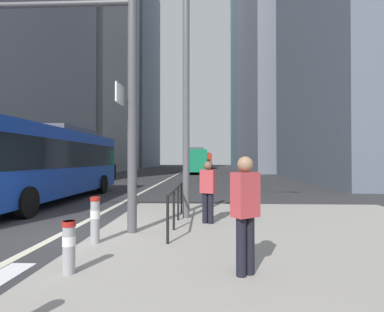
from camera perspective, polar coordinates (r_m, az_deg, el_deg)
The scene contains 19 objects.
ground_plane at distance 27.92m, azimuth -4.82°, elevation -4.49°, with size 160.00×160.00×0.00m, color #303033.
median_island at distance 7.13m, azimuth 18.91°, elevation -15.06°, with size 9.00×10.00×0.15m, color gray.
lane_centre_line at distance 37.84m, azimuth -2.88°, elevation -3.49°, with size 0.20×80.00×0.01m, color beige.
office_tower_left_mid at distance 56.47m, azimuth -19.44°, elevation 22.09°, with size 13.01×21.04×47.38m, color #9E9EA3.
office_tower_left_far at distance 82.96m, azimuth -11.63°, elevation 15.29°, with size 11.90×25.65×49.36m, color slate.
office_tower_right_mid at distance 57.27m, azimuth 17.37°, elevation 23.77°, with size 13.59×24.13×51.09m, color slate.
office_tower_right_far at distance 80.22m, azimuth 12.56°, elevation 16.14°, with size 12.55×18.66×50.12m, color slate.
city_bus_blue_oncoming at distance 14.53m, azimuth -25.57°, elevation -0.68°, with size 2.70×10.98×3.40m.
city_bus_red_receding at distance 40.92m, azimuth 0.96°, elevation -0.72°, with size 2.83×10.70×3.40m.
city_bus_red_distant at distance 62.93m, azimuth 2.64°, elevation -0.71°, with size 2.86×10.99×3.40m.
car_oncoming_mid at distance 27.85m, azimuth -17.42°, elevation -2.43°, with size 2.18×4.58×1.94m.
car_receding_near at distance 52.12m, azimuth 2.53°, elevation -1.64°, with size 2.17×4.15×1.94m.
traffic_signal_gantry at distance 8.17m, azimuth -25.11°, elevation 15.35°, with size 5.88×0.65×6.00m.
street_lamp_post at distance 9.47m, azimuth -1.12°, elevation 20.58°, with size 5.50×0.32×8.00m.
bollard_left at distance 5.01m, azimuth -22.26°, elevation -15.18°, with size 0.20×0.20×0.78m.
bollard_right at distance 6.55m, azimuth -17.87°, elevation -11.02°, with size 0.20×0.20×0.94m.
pedestrian_railing at distance 7.93m, azimuth -3.02°, elevation -7.89°, with size 0.06×3.61×0.98m.
pedestrian_walking at distance 4.57m, azimuth 10.05°, elevation -9.79°, with size 0.45×0.41×1.75m.
pedestrian_far at distance 8.09m, azimuth 3.02°, elevation -6.27°, with size 0.44×0.36×1.65m.
Camera 1 is at (3.56, -7.63, 1.85)m, focal length 28.17 mm.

